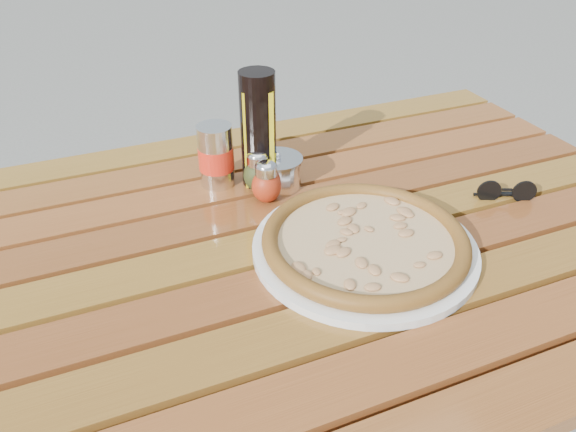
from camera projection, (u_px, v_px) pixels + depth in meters
name	position (u px, v px, depth m)	size (l,w,h in m)	color
table	(292.00, 272.00, 0.98)	(1.40, 0.90, 0.75)	#3D1E0E
plate	(364.00, 248.00, 0.90)	(0.36, 0.36, 0.01)	silver
pizza	(365.00, 240.00, 0.89)	(0.46, 0.46, 0.03)	beige
pepper_shaker	(266.00, 182.00, 1.01)	(0.07, 0.07, 0.08)	#B93215
oregano_shaker	(258.00, 171.00, 1.05)	(0.07, 0.07, 0.08)	#363F19
dark_bottle	(258.00, 130.00, 1.03)	(0.07, 0.07, 0.22)	black
soda_can	(216.00, 156.00, 1.06)	(0.08, 0.08, 0.12)	silver
olive_oil_cruet	(260.00, 136.00, 1.04)	(0.07, 0.07, 0.21)	gold
parmesan_tin	(278.00, 171.00, 1.06)	(0.10, 0.10, 0.07)	white
sunglasses	(506.00, 192.00, 1.03)	(0.11, 0.06, 0.04)	black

